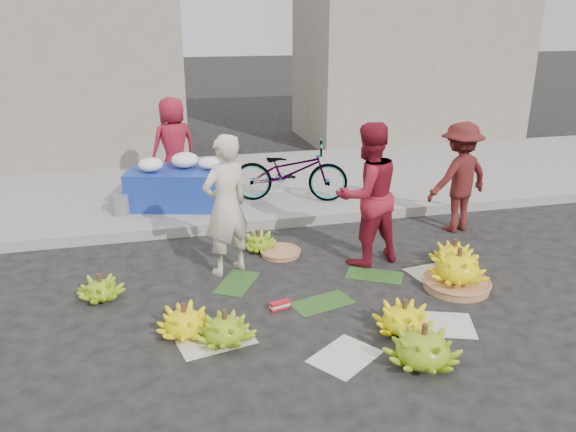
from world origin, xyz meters
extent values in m
plane|color=black|center=(0.00, 0.00, 0.00)|extent=(80.00, 80.00, 0.00)
cube|color=gray|center=(0.00, 2.20, 0.07)|extent=(40.00, 0.25, 0.15)
cube|color=gray|center=(0.00, 4.30, 0.06)|extent=(40.00, 4.00, 0.12)
cube|color=gray|center=(-4.00, 7.20, 2.00)|extent=(6.00, 3.00, 4.00)
cube|color=gray|center=(4.50, 7.70, 2.50)|extent=(5.00, 3.00, 5.00)
cylinder|color=#43281B|center=(-1.56, -0.48, 0.27)|extent=(0.05, 0.05, 0.12)
cylinder|color=#43281B|center=(-1.20, -0.70, 0.28)|extent=(0.05, 0.05, 0.12)
cylinder|color=#43281B|center=(0.41, -1.48, 0.34)|extent=(0.05, 0.05, 0.12)
cylinder|color=#43281B|center=(0.48, -0.94, 0.29)|extent=(0.05, 0.05, 0.12)
cylinder|color=#A06843|center=(1.46, -0.23, 0.04)|extent=(0.72, 0.72, 0.09)
cylinder|color=#43281B|center=(1.46, -0.23, 0.43)|extent=(0.05, 0.05, 0.12)
cylinder|color=#43281B|center=(1.74, 0.32, 0.29)|extent=(0.05, 0.05, 0.12)
cylinder|color=#43281B|center=(-2.38, 0.47, 0.23)|extent=(0.05, 0.05, 0.12)
cylinder|color=#43281B|center=(-0.47, 1.40, 0.21)|extent=(0.05, 0.05, 0.12)
cylinder|color=#A06843|center=(-0.23, 1.16, 0.03)|extent=(0.61, 0.61, 0.06)
cube|color=red|center=(-0.57, -0.22, 0.05)|extent=(0.22, 0.12, 0.09)
imported|color=beige|center=(-0.95, 0.84, 0.83)|extent=(0.72, 0.63, 1.66)
imported|color=maroon|center=(0.73, 0.72, 0.87)|extent=(0.98, 0.84, 1.74)
imported|color=maroon|center=(2.39, 1.45, 0.77)|extent=(1.11, 0.81, 1.54)
cube|color=navy|center=(-1.41, 3.16, 0.41)|extent=(1.55, 1.19, 0.57)
ellipsoid|color=white|center=(-1.75, 3.10, 0.79)|extent=(0.37, 0.37, 0.20)
ellipsoid|color=white|center=(-1.24, 3.22, 0.81)|extent=(0.41, 0.41, 0.23)
ellipsoid|color=white|center=(-0.89, 3.05, 0.78)|extent=(0.32, 0.32, 0.18)
cylinder|color=slate|center=(-2.23, 2.94, 0.27)|extent=(0.27, 0.27, 0.31)
imported|color=maroon|center=(-1.36, 3.91, 0.90)|extent=(0.90, 0.75, 1.56)
imported|color=gray|center=(0.36, 2.98, 0.59)|extent=(1.10, 1.90, 0.94)
camera|label=1|loc=(-1.74, -5.26, 2.87)|focal=35.00mm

